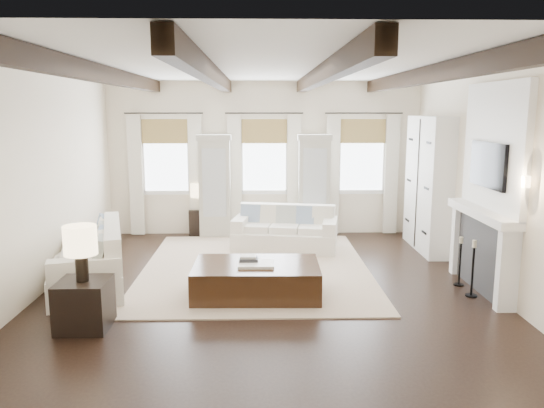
{
  "coord_description": "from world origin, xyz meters",
  "views": [
    {
      "loc": [
        -0.11,
        -7.38,
        2.61
      ],
      "look_at": [
        0.09,
        0.85,
        1.15
      ],
      "focal_mm": 35.0,
      "sensor_mm": 36.0,
      "label": 1
    }
  ],
  "objects_px": {
    "sofa_back": "(285,232)",
    "ottoman": "(256,280)",
    "side_table_front": "(84,305)",
    "sofa_left": "(93,261)",
    "side_table_back": "(198,222)"
  },
  "relations": [
    {
      "from": "side_table_front",
      "to": "side_table_back",
      "type": "bearing_deg",
      "value": 80.43
    },
    {
      "from": "sofa_back",
      "to": "side_table_front",
      "type": "xyz_separation_m",
      "value": [
        -2.61,
        -3.65,
        -0.03
      ]
    },
    {
      "from": "sofa_left",
      "to": "side_table_back",
      "type": "relative_size",
      "value": 4.32
    },
    {
      "from": "sofa_back",
      "to": "sofa_left",
      "type": "height_order",
      "value": "sofa_left"
    },
    {
      "from": "sofa_back",
      "to": "ottoman",
      "type": "relative_size",
      "value": 1.16
    },
    {
      "from": "sofa_back",
      "to": "ottoman",
      "type": "bearing_deg",
      "value": -101.91
    },
    {
      "from": "sofa_left",
      "to": "side_table_back",
      "type": "bearing_deg",
      "value": 69.83
    },
    {
      "from": "sofa_back",
      "to": "side_table_back",
      "type": "bearing_deg",
      "value": 145.0
    },
    {
      "from": "sofa_back",
      "to": "side_table_front",
      "type": "relative_size",
      "value": 3.43
    },
    {
      "from": "ottoman",
      "to": "side_table_front",
      "type": "xyz_separation_m",
      "value": [
        -2.07,
        -1.1,
        0.07
      ]
    },
    {
      "from": "sofa_back",
      "to": "sofa_left",
      "type": "bearing_deg",
      "value": -145.64
    },
    {
      "from": "ottoman",
      "to": "side_table_back",
      "type": "xyz_separation_m",
      "value": [
        -1.25,
        3.8,
        0.04
      ]
    },
    {
      "from": "sofa_back",
      "to": "side_table_back",
      "type": "distance_m",
      "value": 2.18
    },
    {
      "from": "ottoman",
      "to": "side_table_front",
      "type": "distance_m",
      "value": 2.35
    },
    {
      "from": "ottoman",
      "to": "side_table_front",
      "type": "height_order",
      "value": "side_table_front"
    }
  ]
}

